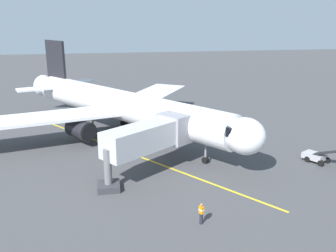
# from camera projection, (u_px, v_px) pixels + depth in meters

# --- Properties ---
(ground_plane) EXTENTS (220.00, 220.00, 0.00)m
(ground_plane) POSITION_uv_depth(u_px,v_px,m) (134.00, 137.00, 48.26)
(ground_plane) COLOR #424244
(apron_lead_in_line) EXTENTS (24.14, 32.19, 0.01)m
(apron_lead_in_line) POSITION_uv_depth(u_px,v_px,m) (127.00, 152.00, 43.14)
(apron_lead_in_line) COLOR yellow
(apron_lead_in_line) RESTS_ON ground
(airplane) EXTENTS (31.50, 34.66, 11.50)m
(airplane) POSITION_uv_depth(u_px,v_px,m) (121.00, 106.00, 47.84)
(airplane) COLOR white
(airplane) RESTS_ON ground
(jet_bridge) EXTENTS (10.29, 8.55, 5.40)m
(jet_bridge) POSITION_uv_depth(u_px,v_px,m) (153.00, 136.00, 36.75)
(jet_bridge) COLOR #B7B7BC
(jet_bridge) RESTS_ON ground
(ground_crew_marshaller) EXTENTS (0.40, 0.47, 1.71)m
(ground_crew_marshaller) POSITION_uv_depth(u_px,v_px,m) (201.00, 213.00, 28.14)
(ground_crew_marshaller) COLOR #23232D
(ground_crew_marshaller) RESTS_ON ground
(belt_loader_portside) EXTENTS (3.34, 4.56, 2.32)m
(belt_loader_portside) POSITION_uv_depth(u_px,v_px,m) (317.00, 156.00, 39.94)
(belt_loader_portside) COLOR #9E9EA3
(belt_loader_portside) RESTS_ON ground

